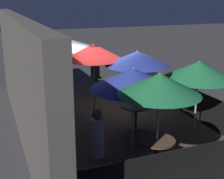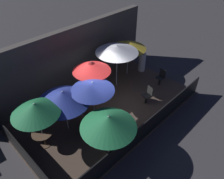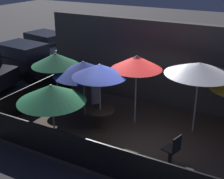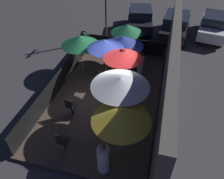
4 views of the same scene
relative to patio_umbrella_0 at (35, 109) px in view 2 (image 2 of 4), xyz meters
name	(u,v)px [view 2 (image 2 of 4)]	position (x,y,z in m)	size (l,w,h in m)	color
ground_plane	(107,110)	(3.33, -0.22, -2.12)	(60.00, 60.00, 0.00)	#383538
patio_deck	(107,109)	(3.33, -0.22, -2.06)	(8.66, 4.97, 0.12)	#47382D
building_wall	(70,60)	(3.33, 2.49, -0.42)	(10.26, 0.36, 3.40)	#4C4742
fence_front	(148,127)	(3.33, -2.66, -1.52)	(8.46, 0.05, 0.95)	black
fence_side_left	(24,154)	(-0.95, -0.22, -1.52)	(0.05, 4.77, 0.95)	black
patio_umbrella_0	(35,109)	(0.00, 0.00, 0.00)	(1.79, 1.79, 2.23)	#B2B2B7
patio_umbrella_1	(92,86)	(2.22, -0.57, 0.11)	(1.79, 1.79, 2.32)	#B2B2B7
patio_umbrella_2	(91,66)	(3.05, 0.42, 0.23)	(1.73, 1.73, 2.46)	#B2B2B7
patio_umbrella_3	(108,122)	(1.53, -2.17, -0.22)	(2.04, 2.04, 2.04)	#B2B2B7
patio_umbrella_4	(63,96)	(1.19, 0.03, -0.16)	(2.15, 2.15, 2.09)	#B2B2B7
patio_umbrella_5	(117,49)	(5.04, 0.78, 0.23)	(2.18, 2.18, 2.42)	#B2B2B7
patio_umbrella_6	(128,45)	(6.32, 1.12, -0.10)	(2.01, 2.01, 2.13)	#B2B2B7
dining_table_0	(43,135)	(0.00, 0.00, -1.43)	(0.83, 0.83, 0.72)	#4C3828
dining_table_1	(94,114)	(2.22, -0.57, -1.41)	(0.94, 0.94, 0.73)	#4C3828
patio_chair_0	(161,77)	(6.80, -0.92, -1.50)	(0.43, 0.43, 0.92)	black
patio_chair_1	(148,95)	(5.02, -1.37, -1.48)	(0.49, 0.49, 0.94)	black
patron_0	(51,110)	(1.04, 1.03, -1.44)	(0.45, 0.45, 1.22)	silver
patron_1	(142,62)	(7.20, 0.73, -1.40)	(0.59, 0.59, 1.35)	silver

